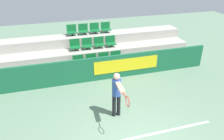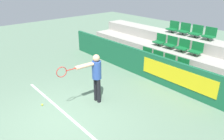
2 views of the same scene
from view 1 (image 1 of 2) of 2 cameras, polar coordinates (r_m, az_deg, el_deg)
court_baseline at (r=7.05m, az=5.20°, el=-17.37°), size 5.58×0.08×0.01m
barrier_wall at (r=9.77m, az=-2.68°, el=0.42°), size 10.41×0.14×1.11m
bleacher_tier_front at (r=10.39m, az=-3.52°, el=0.11°), size 10.01×0.95×0.46m
bleacher_tier_middle at (r=11.13m, az=-4.67°, el=3.29°), size 10.01×0.95×0.93m
bleacher_tier_back at (r=11.91m, az=-5.68°, el=6.07°), size 10.01×0.95×1.39m
stadium_chair_0 at (r=10.15m, az=-8.73°, el=2.14°), size 0.49×0.36×0.54m
stadium_chair_1 at (r=10.24m, az=-5.39°, el=2.56°), size 0.49×0.36×0.54m
stadium_chair_2 at (r=10.35m, az=-2.11°, el=2.96°), size 0.49×0.36×0.54m
stadium_chair_3 at (r=10.50m, az=1.09°, el=3.34°), size 0.49×0.36×0.54m
stadium_chair_4 at (r=10.85m, az=-9.65°, el=6.38°), size 0.49×0.36×0.54m
stadium_chair_5 at (r=10.92m, az=-6.50°, el=6.74°), size 0.49×0.36×0.54m
stadium_chair_6 at (r=11.03m, az=-3.39°, el=7.08°), size 0.49×0.36×0.54m
stadium_chair_7 at (r=11.18m, az=-0.35°, el=7.39°), size 0.49×0.36×0.54m
stadium_chair_8 at (r=11.60m, az=-10.47°, el=10.09°), size 0.49×0.36×0.54m
stadium_chair_9 at (r=11.67m, az=-7.48°, el=10.41°), size 0.49×0.36×0.54m
stadium_chair_10 at (r=11.77m, az=-4.54°, el=10.70°), size 0.49×0.36×0.54m
stadium_chair_11 at (r=11.90m, az=-1.64°, el=10.96°), size 0.49×0.36×0.54m
tennis_player at (r=7.22m, az=1.33°, el=-5.65°), size 0.30×1.51×1.67m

